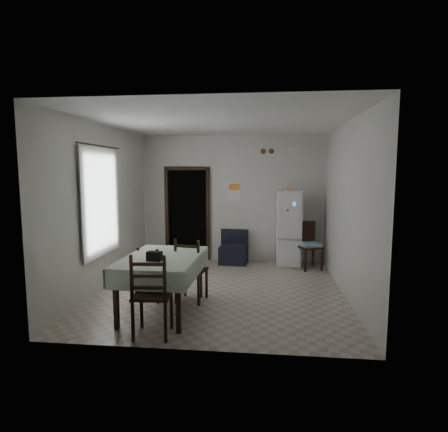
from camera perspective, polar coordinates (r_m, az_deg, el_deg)
ground at (r=6.70m, az=-0.48°, el=-11.19°), size 4.50×4.50×0.00m
ceiling at (r=6.43m, az=-0.50°, el=14.22°), size 4.20×4.50×0.02m
wall_back at (r=8.64m, az=1.27°, el=2.70°), size 4.20×0.02×2.90m
wall_front at (r=4.20m, az=-4.11°, el=-1.75°), size 4.20×0.02×2.90m
wall_left at (r=6.97m, az=-17.90°, el=1.37°), size 0.02×4.50×2.90m
wall_right at (r=6.50m, az=18.22°, el=0.98°), size 0.02×4.50×2.90m
doorway at (r=9.02m, az=-5.28°, el=0.36°), size 1.06×0.52×2.22m
window_recess at (r=6.80m, az=-19.01°, el=2.05°), size 0.10×1.20×1.60m
curtain at (r=6.76m, az=-18.16°, el=2.05°), size 0.02×1.45×1.85m
curtain_rod at (r=6.74m, az=-18.39°, el=10.11°), size 0.02×1.60×0.02m
calendar at (r=8.61m, az=1.60°, el=3.82°), size 0.28×0.02×0.40m
calendar_image at (r=8.60m, az=1.60°, el=4.48°), size 0.24×0.01×0.14m
light_switch at (r=8.64m, az=2.25°, el=0.37°), size 0.08×0.02×0.12m
vent_left at (r=8.58m, az=6.01°, el=9.79°), size 0.12×0.03×0.12m
vent_right at (r=8.58m, az=7.23°, el=9.77°), size 0.12×0.03×0.12m
emergency_light at (r=8.57m, az=10.43°, el=9.91°), size 0.25×0.07×0.09m
fridge at (r=8.37m, az=9.82°, el=-1.82°), size 0.55×0.55×1.66m
tan_cone at (r=8.23m, az=9.90°, el=4.39°), size 0.21×0.21×0.16m
navy_seat at (r=8.46m, az=1.48°, el=-4.77°), size 0.65×0.63×0.74m
corner_chair at (r=8.14m, az=12.95°, el=-4.45°), size 0.57×0.57×1.01m
dining_table at (r=5.68m, az=-9.30°, el=-10.19°), size 1.10×1.63×0.84m
black_bag at (r=5.30m, az=-10.55°, el=-6.04°), size 0.21×0.14×0.13m
dining_chair_far_left at (r=6.22m, az=-10.87°, el=-8.55°), size 0.41×0.41×0.87m
dining_chair_far_right at (r=6.06m, az=-4.99°, el=-8.10°), size 0.51×0.51×1.03m
dining_chair_near_head at (r=4.88m, az=-10.85°, el=-11.59°), size 0.50×0.50×1.09m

